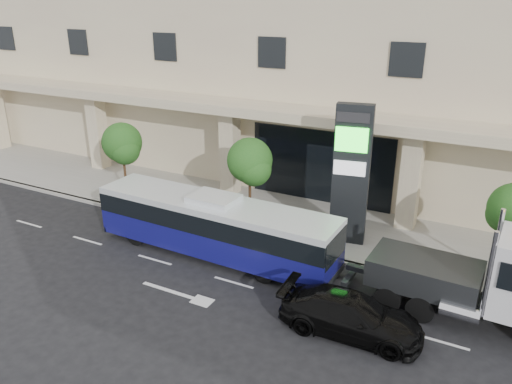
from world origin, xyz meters
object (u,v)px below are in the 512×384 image
at_px(city_bus, 215,225).
at_px(signage_pylon, 351,175).
at_px(tow_truck, 495,284).
at_px(black_sedan, 351,315).

height_order(city_bus, signage_pylon, signage_pylon).
relative_size(tow_truck, black_sedan, 1.81).
distance_m(black_sedan, signage_pylon, 7.23).
bearing_deg(black_sedan, tow_truck, -60.23).
bearing_deg(black_sedan, signage_pylon, 16.73).
xyz_separation_m(city_bus, tow_truck, (11.19, 0.05, 0.21)).
height_order(tow_truck, black_sedan, tow_truck).
bearing_deg(city_bus, black_sedan, -18.66).
relative_size(black_sedan, signage_pylon, 0.76).
bearing_deg(city_bus, tow_truck, 1.75).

